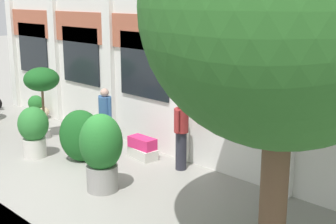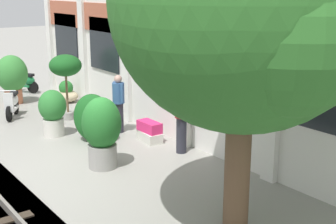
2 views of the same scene
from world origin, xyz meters
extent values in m
plane|color=gray|center=(0.00, 0.00, 0.00)|extent=(80.00, 80.00, 0.00)
cube|color=#AD5B42|center=(0.00, 2.65, 3.10)|extent=(17.30, 0.06, 0.90)
cube|color=black|center=(-7.21, 2.64, 2.25)|extent=(1.85, 0.04, 1.70)
cube|color=black|center=(-4.32, 2.64, 2.25)|extent=(1.85, 0.04, 1.70)
cube|color=black|center=(-1.44, 2.64, 2.25)|extent=(1.85, 0.04, 1.70)
cube|color=black|center=(1.44, 2.64, 2.25)|extent=(1.85, 0.04, 1.70)
cylinder|color=brown|center=(3.93, 0.57, 1.36)|extent=(0.44, 0.44, 2.71)
ellipsoid|color=#286023|center=(3.93, 0.57, 3.84)|extent=(4.20, 4.20, 4.10)
sphere|color=#286023|center=(2.88, 0.77, 3.43)|extent=(2.31, 2.31, 2.31)
cube|color=beige|center=(-0.87, 2.05, 0.13)|extent=(0.88, 0.50, 0.26)
cube|color=#DB2866|center=(-0.87, 2.05, 0.40)|extent=(0.75, 0.36, 0.28)
ellipsoid|color=tan|center=(-6.34, 2.14, 0.21)|extent=(0.84, 0.84, 0.42)
sphere|color=#236B28|center=(-6.34, 2.14, 0.54)|extent=(0.51, 0.51, 0.51)
cylinder|color=gray|center=(-4.16, 1.19, 0.12)|extent=(0.33, 0.33, 0.24)
cylinder|color=brown|center=(-4.16, 1.19, 0.91)|extent=(0.07, 0.07, 1.35)
ellipsoid|color=#19561E|center=(-4.16, 1.19, 1.72)|extent=(0.99, 0.99, 0.67)
cylinder|color=gray|center=(0.07, 0.10, 0.27)|extent=(0.66, 0.66, 0.55)
ellipsoid|color=#236B28|center=(0.07, 0.10, 1.06)|extent=(0.90, 0.90, 1.20)
cylinder|color=beige|center=(-2.87, 0.16, 0.24)|extent=(0.58, 0.58, 0.49)
ellipsoid|color=#2D7A33|center=(-2.87, 0.16, 0.86)|extent=(0.77, 0.77, 0.89)
cylinder|color=#282833|center=(0.37, 2.17, 0.46)|extent=(0.26, 0.26, 0.92)
cylinder|color=maroon|center=(0.37, 2.17, 1.20)|extent=(0.34, 0.34, 0.56)
sphere|color=tan|center=(0.37, 2.17, 1.59)|extent=(0.22, 0.22, 0.22)
cylinder|color=maroon|center=(0.29, 2.38, 1.23)|extent=(0.09, 0.09, 0.51)
cylinder|color=maroon|center=(0.45, 1.97, 1.23)|extent=(0.09, 0.09, 0.51)
cylinder|color=#282833|center=(-2.05, 1.80, 0.43)|extent=(0.26, 0.26, 0.86)
cylinder|color=#33598C|center=(-2.05, 1.80, 1.16)|extent=(0.34, 0.34, 0.59)
sphere|color=tan|center=(-2.05, 1.80, 1.56)|extent=(0.22, 0.22, 0.22)
cylinder|color=#33598C|center=(-2.27, 1.81, 1.18)|extent=(0.09, 0.09, 0.53)
cylinder|color=#33598C|center=(-1.83, 1.79, 1.18)|extent=(0.09, 0.09, 0.53)
ellipsoid|color=#19561E|center=(-1.75, 0.82, 0.65)|extent=(1.28, 1.22, 1.31)
camera|label=1|loc=(7.61, -5.37, 3.98)|focal=50.00mm
camera|label=2|loc=(9.13, -4.74, 4.05)|focal=50.00mm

